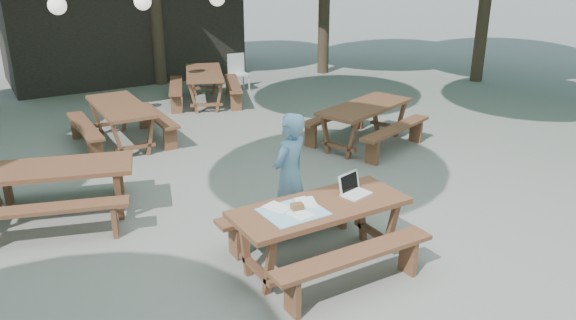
{
  "coord_description": "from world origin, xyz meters",
  "views": [
    {
      "loc": [
        -3.57,
        -5.34,
        3.41
      ],
      "look_at": [
        -0.41,
        -0.0,
        1.05
      ],
      "focal_mm": 35.0,
      "sensor_mm": 36.0,
      "label": 1
    }
  ],
  "objects_px": {
    "plastic_chair": "(239,80)",
    "woman": "(289,176)",
    "picnic_table_nw": "(56,192)",
    "main_picnic_table": "(320,234)"
  },
  "relations": [
    {
      "from": "picnic_table_nw",
      "to": "plastic_chair",
      "type": "distance_m",
      "value": 7.45
    },
    {
      "from": "main_picnic_table",
      "to": "woman",
      "type": "bearing_deg",
      "value": 84.2
    },
    {
      "from": "woman",
      "to": "plastic_chair",
      "type": "bearing_deg",
      "value": -136.18
    },
    {
      "from": "main_picnic_table",
      "to": "picnic_table_nw",
      "type": "bearing_deg",
      "value": 130.72
    },
    {
      "from": "picnic_table_nw",
      "to": "woman",
      "type": "xyz_separation_m",
      "value": [
        2.43,
        -1.93,
        0.41
      ]
    },
    {
      "from": "picnic_table_nw",
      "to": "plastic_chair",
      "type": "relative_size",
      "value": 2.53
    },
    {
      "from": "woman",
      "to": "picnic_table_nw",
      "type": "bearing_deg",
      "value": -63.34
    },
    {
      "from": "main_picnic_table",
      "to": "woman",
      "type": "relative_size",
      "value": 1.26
    },
    {
      "from": "woman",
      "to": "plastic_chair",
      "type": "distance_m",
      "value": 7.76
    },
    {
      "from": "plastic_chair",
      "to": "woman",
      "type": "bearing_deg",
      "value": -107.7
    }
  ]
}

